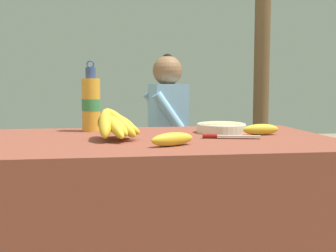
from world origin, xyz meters
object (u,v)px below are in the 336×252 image
object	(u,v)px
serving_bowl	(221,127)
water_bottle	(91,103)
loose_banana_side	(261,129)
knife	(223,136)
banana_bunch_green	(56,155)
wooden_bench	(119,174)
loose_banana_front	(172,139)
support_post_far	(263,28)
seated_vendor	(161,129)
banana_bunch_ripe	(114,123)

from	to	relation	value
serving_bowl	water_bottle	size ratio (longest dim) A/B	0.68
loose_banana_side	knife	world-z (taller)	loose_banana_side
loose_banana_side	banana_bunch_green	distance (m)	1.48
wooden_bench	loose_banana_front	bearing A→B (deg)	-84.01
water_bottle	wooden_bench	distance (m)	1.00
banana_bunch_green	support_post_far	distance (m)	1.81
loose_banana_front	seated_vendor	size ratio (longest dim) A/B	0.15
loose_banana_side	banana_bunch_ripe	bearing A→B (deg)	-173.14
wooden_bench	support_post_far	xyz separation A→B (m)	(1.12, 0.44, 1.02)
loose_banana_side	wooden_bench	distance (m)	1.29
banana_bunch_ripe	knife	distance (m)	0.41
serving_bowl	support_post_far	size ratio (longest dim) A/B	0.08
serving_bowl	support_post_far	xyz separation A→B (m)	(0.71, 1.43, 0.62)
banana_bunch_green	serving_bowl	bearing A→B (deg)	-50.84
knife	banana_bunch_green	size ratio (longest dim) A/B	0.87
loose_banana_side	serving_bowl	bearing A→B (deg)	141.02
seated_vendor	loose_banana_side	bearing A→B (deg)	100.30
water_bottle	loose_banana_front	xyz separation A→B (m)	(0.28, -0.50, -0.10)
loose_banana_front	knife	world-z (taller)	loose_banana_front
knife	wooden_bench	xyz separation A→B (m)	(-0.36, 1.18, -0.38)
serving_bowl	banana_bunch_green	distance (m)	1.31
water_bottle	loose_banana_side	world-z (taller)	water_bottle
water_bottle	banana_bunch_green	bearing A→B (deg)	106.80
serving_bowl	knife	bearing A→B (deg)	-103.39
banana_bunch_ripe	serving_bowl	distance (m)	0.49
water_bottle	banana_bunch_green	size ratio (longest dim) A/B	1.24
serving_bowl	loose_banana_front	xyz separation A→B (m)	(-0.27, -0.36, -0.00)
loose_banana_side	wooden_bench	xyz separation A→B (m)	(-0.54, 1.10, -0.40)
banana_bunch_ripe	loose_banana_side	world-z (taller)	banana_bunch_ripe
support_post_far	loose_banana_side	bearing A→B (deg)	-110.60
support_post_far	seated_vendor	bearing A→B (deg)	-150.76
banana_bunch_ripe	water_bottle	world-z (taller)	water_bottle
serving_bowl	seated_vendor	size ratio (longest dim) A/B	0.19
seated_vendor	banana_bunch_green	xyz separation A→B (m)	(-0.67, 0.04, -0.16)
support_post_far	banana_bunch_ripe	bearing A→B (deg)	-125.98
banana_bunch_ripe	banana_bunch_green	world-z (taller)	banana_bunch_ripe
loose_banana_side	water_bottle	bearing A→B (deg)	160.54
seated_vendor	banana_bunch_green	distance (m)	0.69
water_bottle	banana_bunch_green	distance (m)	0.97
serving_bowl	knife	size ratio (longest dim) A/B	0.97
serving_bowl	wooden_bench	distance (m)	1.14
loose_banana_side	seated_vendor	world-z (taller)	seated_vendor
knife	seated_vendor	distance (m)	1.16
loose_banana_front	wooden_bench	distance (m)	1.42
serving_bowl	water_bottle	world-z (taller)	water_bottle
seated_vendor	banana_bunch_ripe	bearing A→B (deg)	70.21
water_bottle	banana_bunch_ripe	bearing A→B (deg)	-73.41
knife	seated_vendor	size ratio (longest dim) A/B	0.19
loose_banana_side	support_post_far	size ratio (longest dim) A/B	0.06
serving_bowl	loose_banana_side	size ratio (longest dim) A/B	1.34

